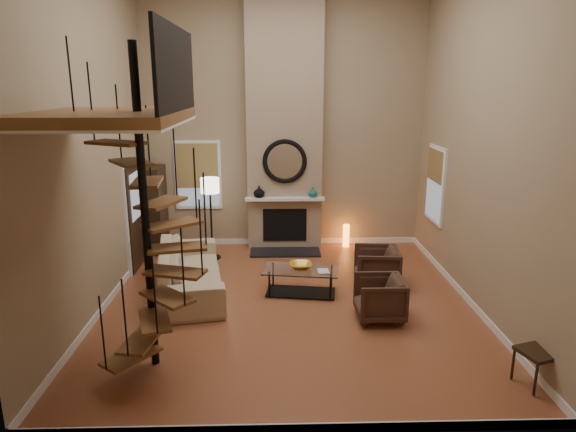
{
  "coord_description": "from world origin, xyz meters",
  "views": [
    {
      "loc": [
        -0.23,
        -7.78,
        3.56
      ],
      "look_at": [
        0.0,
        0.4,
        1.4
      ],
      "focal_mm": 31.57,
      "sensor_mm": 36.0,
      "label": 1
    }
  ],
  "objects_px": {
    "accent_lamp": "(346,236)",
    "armchair_far": "(384,298)",
    "coffee_table": "(301,278)",
    "side_chair": "(545,345)",
    "sofa": "(190,269)",
    "armchair_near": "(381,267)",
    "floor_lamp": "(210,192)",
    "hutch": "(155,209)"
  },
  "relations": [
    {
      "from": "accent_lamp",
      "to": "armchair_far",
      "type": "bearing_deg",
      "value": -88.83
    },
    {
      "from": "coffee_table",
      "to": "side_chair",
      "type": "bearing_deg",
      "value": -45.39
    },
    {
      "from": "coffee_table",
      "to": "accent_lamp",
      "type": "bearing_deg",
      "value": 66.15
    },
    {
      "from": "sofa",
      "to": "armchair_far",
      "type": "xyz_separation_m",
      "value": [
        3.17,
        -1.22,
        -0.04
      ]
    },
    {
      "from": "armchair_far",
      "to": "side_chair",
      "type": "relative_size",
      "value": 0.79
    },
    {
      "from": "armchair_near",
      "to": "floor_lamp",
      "type": "height_order",
      "value": "floor_lamp"
    },
    {
      "from": "sofa",
      "to": "accent_lamp",
      "type": "xyz_separation_m",
      "value": [
        3.1,
        2.4,
        -0.15
      ]
    },
    {
      "from": "hutch",
      "to": "side_chair",
      "type": "height_order",
      "value": "hutch"
    },
    {
      "from": "armchair_far",
      "to": "coffee_table",
      "type": "bearing_deg",
      "value": -129.97
    },
    {
      "from": "armchair_far",
      "to": "side_chair",
      "type": "xyz_separation_m",
      "value": [
        1.55,
        -1.79,
        0.17
      ]
    },
    {
      "from": "armchair_far",
      "to": "side_chair",
      "type": "bearing_deg",
      "value": 40.83
    },
    {
      "from": "sofa",
      "to": "armchair_near",
      "type": "xyz_separation_m",
      "value": [
        3.4,
        0.12,
        -0.04
      ]
    },
    {
      "from": "side_chair",
      "to": "sofa",
      "type": "bearing_deg",
      "value": 147.49
    },
    {
      "from": "sofa",
      "to": "accent_lamp",
      "type": "height_order",
      "value": "sofa"
    },
    {
      "from": "sofa",
      "to": "side_chair",
      "type": "distance_m",
      "value": 5.6
    },
    {
      "from": "sofa",
      "to": "floor_lamp",
      "type": "xyz_separation_m",
      "value": [
        0.19,
        1.71,
        1.02
      ]
    },
    {
      "from": "coffee_table",
      "to": "sofa",
      "type": "bearing_deg",
      "value": 174.24
    },
    {
      "from": "hutch",
      "to": "armchair_near",
      "type": "xyz_separation_m",
      "value": [
        4.46,
        -2.1,
        -0.6
      ]
    },
    {
      "from": "hutch",
      "to": "accent_lamp",
      "type": "xyz_separation_m",
      "value": [
        4.16,
        0.19,
        -0.7
      ]
    },
    {
      "from": "armchair_far",
      "to": "floor_lamp",
      "type": "relative_size",
      "value": 0.43
    },
    {
      "from": "hutch",
      "to": "coffee_table",
      "type": "bearing_deg",
      "value": -38.78
    },
    {
      "from": "floor_lamp",
      "to": "accent_lamp",
      "type": "relative_size",
      "value": 3.36
    },
    {
      "from": "accent_lamp",
      "to": "hutch",
      "type": "bearing_deg",
      "value": -177.43
    },
    {
      "from": "floor_lamp",
      "to": "sofa",
      "type": "bearing_deg",
      "value": -96.47
    },
    {
      "from": "armchair_far",
      "to": "sofa",
      "type": "bearing_deg",
      "value": -111.12
    },
    {
      "from": "coffee_table",
      "to": "armchair_near",
      "type": "bearing_deg",
      "value": 12.22
    },
    {
      "from": "armchair_near",
      "to": "side_chair",
      "type": "height_order",
      "value": "side_chair"
    },
    {
      "from": "sofa",
      "to": "side_chair",
      "type": "bearing_deg",
      "value": -132.44
    },
    {
      "from": "coffee_table",
      "to": "accent_lamp",
      "type": "height_order",
      "value": "accent_lamp"
    },
    {
      "from": "floor_lamp",
      "to": "armchair_far",
      "type": "bearing_deg",
      "value": -44.52
    },
    {
      "from": "hutch",
      "to": "sofa",
      "type": "distance_m",
      "value": 2.52
    },
    {
      "from": "armchair_near",
      "to": "coffee_table",
      "type": "distance_m",
      "value": 1.49
    },
    {
      "from": "armchair_near",
      "to": "floor_lamp",
      "type": "xyz_separation_m",
      "value": [
        -3.2,
        1.59,
        1.06
      ]
    },
    {
      "from": "armchair_far",
      "to": "armchair_near",
      "type": "bearing_deg",
      "value": 170.28
    },
    {
      "from": "sofa",
      "to": "accent_lamp",
      "type": "relative_size",
      "value": 5.24
    },
    {
      "from": "armchair_far",
      "to": "accent_lamp",
      "type": "bearing_deg",
      "value": -178.92
    },
    {
      "from": "armchair_far",
      "to": "coffee_table",
      "type": "xyz_separation_m",
      "value": [
        -1.22,
        1.02,
        -0.07
      ]
    },
    {
      "from": "armchair_far",
      "to": "coffee_table",
      "type": "relative_size",
      "value": 0.53
    },
    {
      "from": "sofa",
      "to": "armchair_near",
      "type": "bearing_deg",
      "value": -97.95
    },
    {
      "from": "coffee_table",
      "to": "side_chair",
      "type": "distance_m",
      "value": 3.96
    },
    {
      "from": "floor_lamp",
      "to": "accent_lamp",
      "type": "bearing_deg",
      "value": 13.52
    },
    {
      "from": "coffee_table",
      "to": "side_chair",
      "type": "relative_size",
      "value": 1.47
    }
  ]
}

